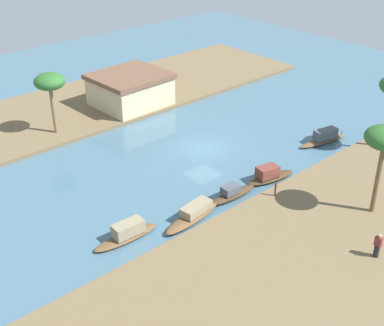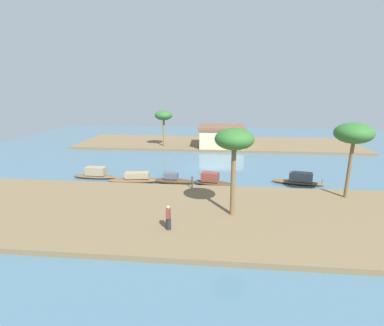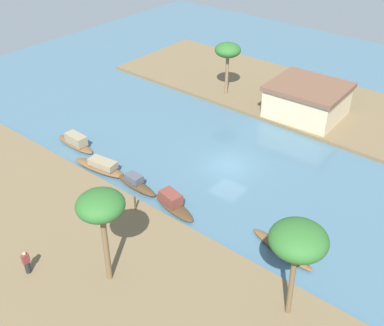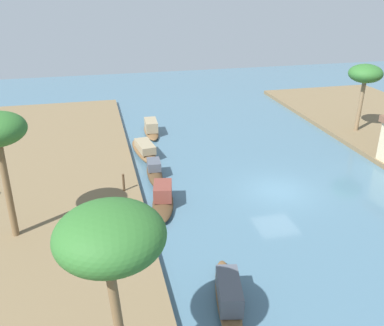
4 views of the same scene
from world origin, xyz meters
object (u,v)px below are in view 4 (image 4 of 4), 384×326
object	(u,v)px
sampan_open_hull	(151,128)
sampan_downstream_large	(228,295)
sampan_upstream_small	(154,171)
mooring_post	(124,182)
sampan_with_tall_canopy	(163,199)
palm_tree_right_tall	(365,75)
palm_tree_left_far	(110,238)
sampan_midstream	(144,150)

from	to	relation	value
sampan_open_hull	sampan_downstream_large	xyz separation A→B (m)	(20.72, 0.04, 0.02)
sampan_upstream_small	mooring_post	bearing A→B (deg)	-42.02
sampan_with_tall_canopy	mooring_post	xyz separation A→B (m)	(-1.75, -2.04, 0.42)
sampan_open_hull	sampan_with_tall_canopy	world-z (taller)	sampan_with_tall_canopy
sampan_upstream_small	palm_tree_right_tall	world-z (taller)	palm_tree_right_tall
sampan_upstream_small	sampan_downstream_large	xyz separation A→B (m)	(12.33, 1.06, 0.09)
sampan_downstream_large	palm_tree_left_far	bearing A→B (deg)	-46.08
sampan_with_tall_canopy	palm_tree_right_tall	bearing A→B (deg)	125.97
sampan_with_tall_canopy	mooring_post	world-z (taller)	mooring_post
mooring_post	sampan_downstream_large	bearing A→B (deg)	17.51
sampan_midstream	palm_tree_left_far	xyz separation A→B (m)	(18.90, -3.14, 5.25)
palm_tree_right_tall	sampan_midstream	bearing A→B (deg)	-88.41
sampan_upstream_small	sampan_downstream_large	distance (m)	12.37
sampan_midstream	palm_tree_left_far	bearing A→B (deg)	-17.55
sampan_open_hull	sampan_midstream	distance (m)	4.74
sampan_with_tall_canopy	sampan_midstream	world-z (taller)	sampan_with_tall_canopy
sampan_open_hull	mooring_post	distance (m)	11.02
palm_tree_left_far	sampan_downstream_large	bearing A→B (deg)	122.48
sampan_upstream_small	sampan_downstream_large	size ratio (longest dim) A/B	0.84
sampan_midstream	palm_tree_right_tall	size ratio (longest dim) A/B	0.97
sampan_open_hull	palm_tree_left_far	world-z (taller)	palm_tree_left_far
sampan_downstream_large	sampan_with_tall_canopy	bearing A→B (deg)	-160.66
sampan_upstream_small	sampan_midstream	world-z (taller)	sampan_upstream_small
sampan_midstream	palm_tree_right_tall	distance (m)	18.38
sampan_open_hull	palm_tree_right_tall	distance (m)	17.71
sampan_upstream_small	sampan_midstream	bearing A→B (deg)	-174.79
sampan_with_tall_canopy	palm_tree_left_far	distance (m)	12.74
sampan_upstream_small	palm_tree_left_far	xyz separation A→B (m)	(15.10, -3.29, 5.27)
sampan_with_tall_canopy	palm_tree_right_tall	size ratio (longest dim) A/B	0.79
sampan_upstream_small	mooring_post	world-z (taller)	mooring_post
sampan_upstream_small	sampan_midstream	size ratio (longest dim) A/B	0.80
sampan_midstream	mooring_post	size ratio (longest dim) A/B	4.90
sampan_open_hull	sampan_downstream_large	distance (m)	20.72
sampan_with_tall_canopy	palm_tree_left_far	world-z (taller)	palm_tree_left_far
palm_tree_left_far	sampan_midstream	bearing A→B (deg)	170.57
sampan_downstream_large	palm_tree_right_tall	bearing A→B (deg)	146.48
sampan_upstream_small	palm_tree_right_tall	distance (m)	18.73
sampan_open_hull	sampan_downstream_large	size ratio (longest dim) A/B	0.91
sampan_open_hull	palm_tree_right_tall	world-z (taller)	palm_tree_right_tall
mooring_post	palm_tree_right_tall	size ratio (longest dim) A/B	0.20
sampan_with_tall_canopy	sampan_midstream	xyz separation A→B (m)	(-7.71, -0.05, -0.05)
palm_tree_right_tall	sampan_upstream_small	bearing A→B (deg)	-76.33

